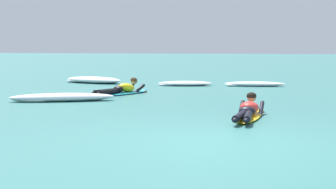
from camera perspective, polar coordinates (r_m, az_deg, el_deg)
The scene contains 7 objects.
ground_plane at distance 18.38m, azimuth 7.74°, elevation 0.69°, with size 120.00×120.00×0.00m, color #387A75.
surfer_near at distance 11.13m, azimuth 8.78°, elevation -1.82°, with size 0.72×2.74×0.54m.
surfer_far at distance 16.13m, azimuth -4.88°, elevation 0.52°, with size 1.40×2.41×0.54m.
whitewater_front at distance 20.80m, azimuth -8.09°, elevation 1.58°, with size 2.70×1.74×0.25m.
whitewater_mid_left at distance 14.41m, azimuth -11.47°, elevation -0.31°, with size 2.86×1.53×0.22m.
whitewater_mid_right at distance 19.30m, azimuth 1.89°, elevation 1.21°, with size 2.08×1.00×0.17m.
whitewater_back at distance 19.27m, azimuth 9.45°, elevation 1.13°, with size 2.24×0.66×0.18m.
Camera 1 is at (0.73, -8.29, 1.57)m, focal length 55.83 mm.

